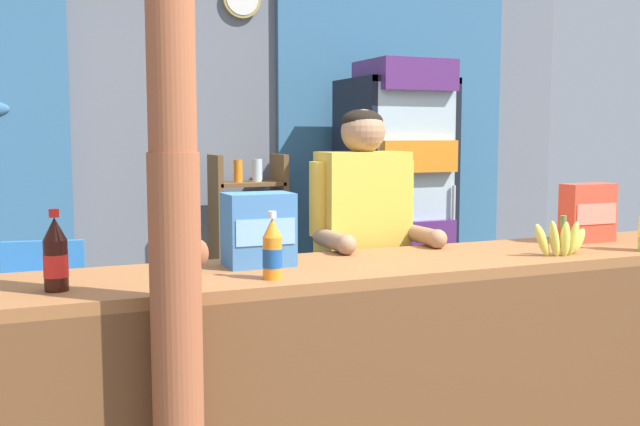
{
  "coord_description": "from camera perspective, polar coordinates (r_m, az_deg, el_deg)",
  "views": [
    {
      "loc": [
        -1.23,
        -1.97,
        1.42
      ],
      "look_at": [
        0.01,
        0.98,
        1.07
      ],
      "focal_mm": 41.24,
      "sensor_mm": 36.0,
      "label": 1
    }
  ],
  "objects": [
    {
      "name": "plastic_lawn_chair",
      "position": [
        4.07,
        -20.84,
        -7.4
      ],
      "size": [
        0.52,
        0.52,
        0.86
      ],
      "color": "#3884D6",
      "rests_on": "ground"
    },
    {
      "name": "drink_fridge",
      "position": [
        4.93,
        5.94,
        1.6
      ],
      "size": [
        0.64,
        0.66,
        1.89
      ],
      "color": "black",
      "rests_on": "ground"
    },
    {
      "name": "back_wall_curtained",
      "position": [
        5.09,
        -8.78,
        6.65
      ],
      "size": [
        5.76,
        0.22,
        2.87
      ],
      "color": "slate",
      "rests_on": "ground"
    },
    {
      "name": "banana_bunch",
      "position": [
        2.97,
        18.3,
        -1.95
      ],
      "size": [
        0.27,
        0.07,
        0.16
      ],
      "color": "#CCC14C",
      "rests_on": "stall_counter"
    },
    {
      "name": "timber_post",
      "position": [
        2.05,
        -11.3,
        3.04
      ],
      "size": [
        0.17,
        0.14,
        2.74
      ],
      "color": "#995133",
      "rests_on": "ground"
    },
    {
      "name": "stall_counter",
      "position": [
        2.76,
        8.34,
        -11.26
      ],
      "size": [
        3.96,
        0.56,
        0.95
      ],
      "color": "#935B33",
      "rests_on": "ground"
    },
    {
      "name": "snack_box_biscuit",
      "position": [
        2.61,
        -4.79,
        -1.28
      ],
      "size": [
        0.24,
        0.16,
        0.26
      ],
      "color": "#3D75B7",
      "rests_on": "stall_counter"
    },
    {
      "name": "soda_bottle_orange_soda",
      "position": [
        2.37,
        -3.71,
        -2.91
      ],
      "size": [
        0.06,
        0.06,
        0.22
      ],
      "color": "orange",
      "rests_on": "stall_counter"
    },
    {
      "name": "snack_box_crackers",
      "position": [
        3.39,
        20.06,
        0.02
      ],
      "size": [
        0.24,
        0.11,
        0.25
      ],
      "color": "#E5422D",
      "rests_on": "stall_counter"
    },
    {
      "name": "shopkeeper",
      "position": [
        3.18,
        3.37,
        -2.2
      ],
      "size": [
        0.49,
        0.42,
        1.52
      ],
      "color": "#28282D",
      "rests_on": "ground"
    },
    {
      "name": "soda_bottle_cola",
      "position": [
        2.32,
        -19.83,
        -3.18
      ],
      "size": [
        0.07,
        0.07,
        0.25
      ],
      "color": "black",
      "rests_on": "stall_counter"
    },
    {
      "name": "bottle_shelf_rack",
      "position": [
        4.92,
        -5.57,
        -2.64
      ],
      "size": [
        0.48,
        0.28,
        1.29
      ],
      "color": "brown",
      "rests_on": "ground"
    }
  ]
}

